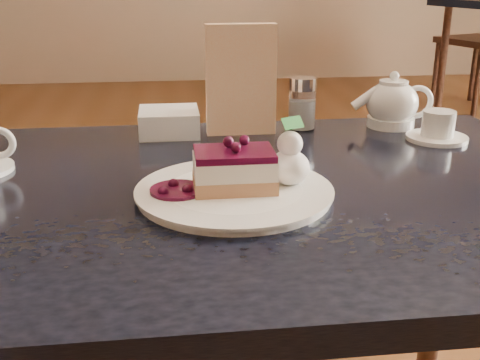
{
  "coord_description": "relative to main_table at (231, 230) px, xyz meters",
  "views": [
    {
      "loc": [
        0.15,
        -0.66,
        1.03
      ],
      "look_at": [
        0.24,
        0.07,
        0.76
      ],
      "focal_mm": 45.0,
      "sensor_mm": 36.0,
      "label": 1
    }
  ],
  "objects": [
    {
      "name": "whipped_cream",
      "position": [
        0.08,
        -0.04,
        0.11
      ],
      "size": [
        0.06,
        0.06,
        0.05
      ],
      "color": "white",
      "rests_on": "dessert_plate"
    },
    {
      "name": "cheesecake_slice",
      "position": [
        0.0,
        -0.05,
        0.11
      ],
      "size": [
        0.11,
        0.08,
        0.06
      ],
      "rotation": [
        0.0,
        0.0,
        0.01
      ],
      "color": "tan",
      "rests_on": "dessert_plate"
    },
    {
      "name": "dessert_plate",
      "position": [
        0.0,
        -0.05,
        0.08
      ],
      "size": [
        0.27,
        0.27,
        0.01
      ],
      "primitive_type": "cylinder",
      "color": "white",
      "rests_on": "main_table"
    },
    {
      "name": "napkin_stack",
      "position": [
        -0.09,
        0.3,
        0.1
      ],
      "size": [
        0.12,
        0.12,
        0.05
      ],
      "primitive_type": "cube",
      "rotation": [
        0.0,
        0.0,
        0.01
      ],
      "color": "white",
      "rests_on": "main_table"
    },
    {
      "name": "tea_set",
      "position": [
        0.37,
        0.28,
        0.12
      ],
      "size": [
        0.21,
        0.22,
        0.1
      ],
      "color": "white",
      "rests_on": "main_table"
    },
    {
      "name": "main_table",
      "position": [
        0.0,
        0.0,
        0.0
      ],
      "size": [
        1.15,
        0.77,
        0.71
      ],
      "rotation": [
        0.0,
        0.0,
        0.01
      ],
      "color": "black",
      "rests_on": "ground"
    },
    {
      "name": "menu_card",
      "position": [
        0.05,
        0.29,
        0.18
      ],
      "size": [
        0.13,
        0.03,
        0.21
      ],
      "primitive_type": "cube",
      "rotation": [
        0.0,
        0.0,
        0.01
      ],
      "color": "beige",
      "rests_on": "main_table"
    },
    {
      "name": "berry_sauce",
      "position": [
        -0.08,
        -0.05,
        0.09
      ],
      "size": [
        0.08,
        0.08,
        0.01
      ],
      "primitive_type": "cylinder",
      "color": "black",
      "rests_on": "dessert_plate"
    },
    {
      "name": "sugar_shaker",
      "position": [
        0.17,
        0.31,
        0.13
      ],
      "size": [
        0.06,
        0.06,
        0.1
      ],
      "color": "white",
      "rests_on": "main_table"
    }
  ]
}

